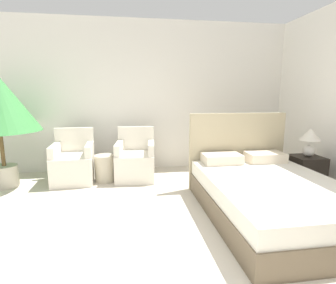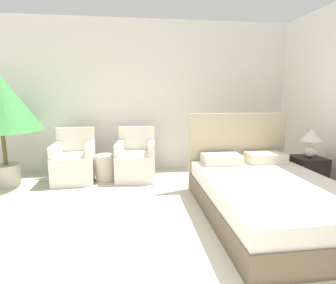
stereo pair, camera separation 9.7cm
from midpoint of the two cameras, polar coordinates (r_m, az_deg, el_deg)
The scene contains 7 objects.
wall_back at distance 5.28m, azimuth -5.42°, elevation 9.84°, with size 10.00×0.06×2.90m.
bed at distance 3.55m, azimuth 21.55°, elevation -10.61°, with size 1.56×2.21×1.21m.
armchair_near_window_left at distance 4.82m, azimuth -19.16°, elevation -4.62°, with size 0.70×0.73×0.91m.
armchair_near_window_right at distance 4.72m, azimuth -6.41°, elevation -4.42°, with size 0.72×0.76×0.91m.
nightstand at distance 4.72m, azimuth 28.54°, elevation -6.03°, with size 0.45×0.43×0.53m.
table_lamp at distance 4.62m, azimuth 29.24°, elevation 0.60°, with size 0.32×0.32×0.44m.
side_table at distance 4.71m, azimuth -12.88°, elevation -5.48°, with size 0.35×0.35×0.46m.
Camera 2 is at (-0.14, -1.58, 1.50)m, focal length 28.00 mm.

